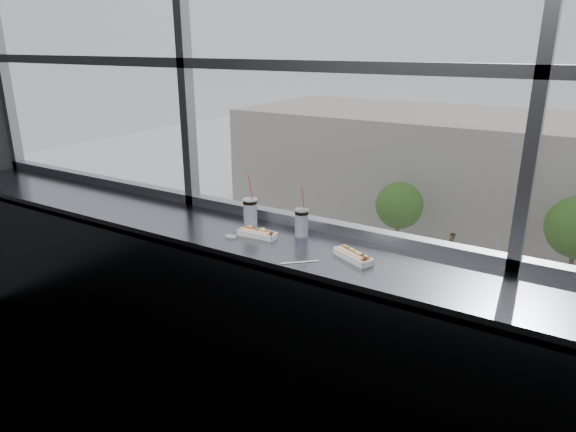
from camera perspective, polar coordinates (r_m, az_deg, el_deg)
The scene contains 21 objects.
wall_back_lower at distance 3.17m, azimuth 4.00°, elevation -10.97°, with size 6.00×6.00×0.00m, color black.
window_glass at distance 2.78m, azimuth 5.07°, elevation 22.44°, with size 6.00×6.00×0.00m, color silver.
window_mullions at distance 2.76m, azimuth 4.87°, elevation 22.47°, with size 6.00×0.08×2.40m, color gray, non-canonical shape.
counter at distance 2.72m, azimuth 1.52°, elevation -3.89°, with size 6.00×0.55×0.06m, color slate.
counter_fascia at distance 2.78m, azimuth -1.32°, elevation -15.59°, with size 6.00×0.04×1.04m, color slate.
hotdog_tray_left at distance 2.83m, azimuth -3.45°, elevation -1.89°, with size 0.23×0.09×0.06m.
hotdog_tray_right at distance 2.55m, azimuth 7.24°, elevation -4.34°, with size 0.24×0.17×0.06m.
soda_cup_left at distance 2.97m, azimuth -4.22°, elevation 0.52°, with size 0.09×0.09×0.32m.
soda_cup_right at distance 2.82m, azimuth 1.52°, elevation -0.60°, with size 0.08×0.08×0.29m.
loose_straw at distance 2.50m, azimuth 1.33°, elevation -5.15°, with size 0.01×0.01×0.19m, color white.
wrapper at distance 2.83m, azimuth -6.39°, elevation -2.23°, with size 0.08×0.06×0.02m, color silver.
plaza_ground at distance 47.80m, azimuth 28.86°, elevation 0.35°, with size 120.00×120.00×0.00m, color silver.
street_asphalt at distance 26.02m, azimuth 25.09°, elevation -13.50°, with size 80.00×10.00×0.06m, color black.
far_sidewalk at distance 33.17m, azimuth 26.95°, elevation -6.76°, with size 80.00×6.00×0.04m, color silver.
far_building at distance 41.48m, azimuth 29.18°, elevation 3.58°, with size 50.00×14.00×8.00m, color gray.
car_far_a at distance 31.81m, azimuth 5.12°, elevation -3.51°, with size 6.54×2.72×2.18m, color #3C3A3A.
car_near_b at distance 23.96m, azimuth 4.01°, elevation -11.46°, with size 6.28×2.62×2.09m, color #38322F.
car_near_c at distance 22.24m, azimuth 19.83°, elevation -15.50°, with size 5.86×2.44×1.95m, color #A9491F.
car_near_a at distance 26.24m, azimuth -5.37°, elevation -8.76°, with size 6.02×2.51×2.01m, color #A9AABE.
pedestrian_a at distance 33.76m, azimuth 17.64°, elevation -2.99°, with size 1.00×0.75×2.26m, color #66605B.
tree_left at distance 33.66m, azimuth 12.26°, elevation 1.15°, with size 3.05×3.05×4.76m.
Camera 1 is at (1.26, -0.95, 2.11)m, focal length 32.00 mm.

